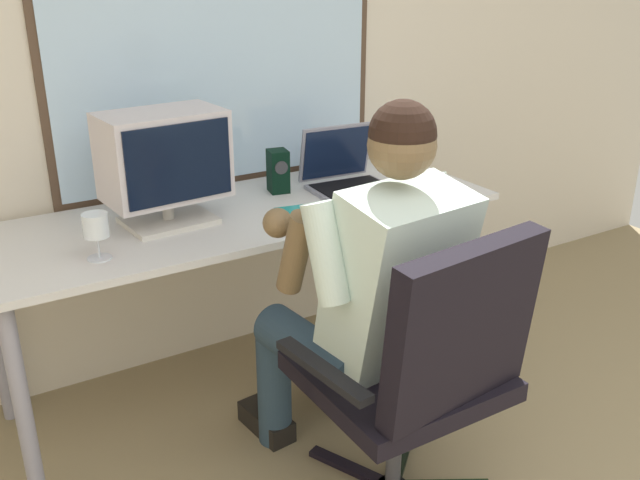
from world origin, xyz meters
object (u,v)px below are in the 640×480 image
(office_chair, at_px, (425,362))
(desk, at_px, (246,231))
(wine_glass, at_px, (96,228))
(person_seated, at_px, (368,291))
(desk_speaker, at_px, (278,171))
(laptop, at_px, (345,172))
(cd_case, at_px, (297,212))
(crt_monitor, at_px, (164,158))

(office_chair, bearing_deg, desk, 98.03)
(office_chair, xyz_separation_m, wine_glass, (-0.71, 0.73, 0.31))
(person_seated, distance_m, desk_speaker, 0.80)
(laptop, xyz_separation_m, cd_case, (-0.32, -0.17, -0.06))
(wine_glass, relative_size, cd_case, 0.91)
(office_chair, xyz_separation_m, cd_case, (0.02, 0.77, 0.22))
(wine_glass, bearing_deg, cd_case, 3.15)
(cd_case, bearing_deg, person_seated, -94.84)
(person_seated, relative_size, wine_glass, 8.62)
(office_chair, height_order, cd_case, office_chair)
(desk, xyz_separation_m, laptop, (0.47, 0.04, 0.15))
(laptop, relative_size, wine_glass, 2.27)
(office_chair, xyz_separation_m, desk_speaker, (0.08, 1.03, 0.30))
(laptop, distance_m, wine_glass, 1.07)
(desk, distance_m, cd_case, 0.22)
(cd_case, bearing_deg, laptop, 28.65)
(wine_glass, bearing_deg, desk_speaker, 20.89)
(person_seated, height_order, laptop, person_seated)
(person_seated, bearing_deg, cd_case, 85.16)
(person_seated, bearing_deg, office_chair, -84.71)
(desk_speaker, bearing_deg, laptop, -18.74)
(crt_monitor, xyz_separation_m, desk_speaker, (0.50, 0.11, -0.15))
(office_chair, relative_size, crt_monitor, 2.24)
(person_seated, distance_m, wine_glass, 0.85)
(crt_monitor, relative_size, desk_speaker, 2.50)
(laptop, height_order, wine_glass, laptop)
(crt_monitor, bearing_deg, desk, -3.19)
(desk, xyz_separation_m, wine_glass, (-0.58, -0.17, 0.18))
(laptop, distance_m, desk_speaker, 0.27)
(desk, xyz_separation_m, cd_case, (0.15, -0.13, 0.09))
(person_seated, bearing_deg, wine_glass, 145.18)
(office_chair, bearing_deg, crt_monitor, 114.27)
(wine_glass, distance_m, desk_speaker, 0.85)
(person_seated, height_order, cd_case, person_seated)
(desk, distance_m, office_chair, 0.92)
(desk, height_order, wine_glass, wine_glass)
(desk, relative_size, crt_monitor, 4.47)
(person_seated, height_order, crt_monitor, person_seated)
(desk, bearing_deg, wine_glass, -163.58)
(laptop, bearing_deg, desk_speaker, 161.26)
(person_seated, height_order, wine_glass, person_seated)
(wine_glass, bearing_deg, crt_monitor, 32.51)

